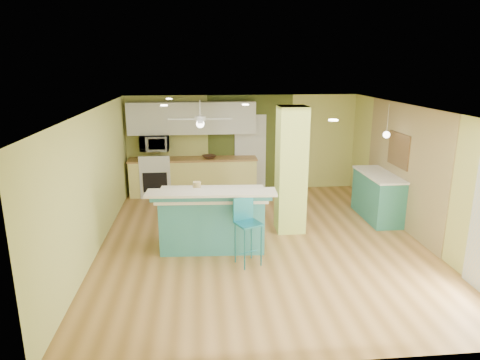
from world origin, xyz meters
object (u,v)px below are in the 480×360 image
at_px(peninsula, 212,218).
at_px(fruit_bowl, 209,157).
at_px(side_counter, 378,196).
at_px(canister, 197,187).
at_px(bar_stool, 246,220).

distance_m(peninsula, fruit_bowl, 3.33).
xyz_separation_m(peninsula, side_counter, (3.63, 1.16, -0.04)).
bearing_deg(peninsula, side_counter, 20.89).
height_order(peninsula, canister, canister).
bearing_deg(bar_stool, canister, 109.12).
bearing_deg(bar_stool, peninsula, 102.50).
relative_size(peninsula, canister, 12.14).
height_order(side_counter, canister, canister).
relative_size(side_counter, canister, 8.49).
bearing_deg(canister, fruit_bowl, 84.45).
bearing_deg(fruit_bowl, canister, -95.55).
bearing_deg(peninsula, bar_stool, -50.52).
height_order(bar_stool, side_counter, bar_stool).
height_order(peninsula, bar_stool, peninsula).
height_order(peninsula, side_counter, peninsula).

